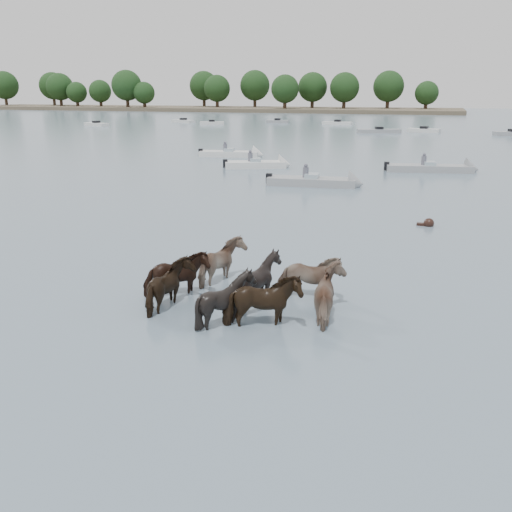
% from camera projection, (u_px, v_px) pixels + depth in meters
% --- Properties ---
extents(ground, '(400.00, 400.00, 0.00)m').
position_uv_depth(ground, '(215.00, 338.00, 12.65)').
color(ground, slate).
rests_on(ground, ground).
extents(shoreline, '(160.00, 30.00, 1.00)m').
position_uv_depth(shoreline, '(193.00, 109.00, 169.89)').
color(shoreline, '#4C4233').
rests_on(shoreline, ground).
extents(pony_herd, '(6.42, 4.50, 1.62)m').
position_uv_depth(pony_herd, '(245.00, 287.00, 14.44)').
color(pony_herd, black).
rests_on(pony_herd, ground).
extents(swimming_pony, '(0.72, 0.44, 0.44)m').
position_uv_depth(swimming_pony, '(428.00, 224.00, 23.21)').
color(swimming_pony, black).
rests_on(swimming_pony, ground).
extents(motorboat_a, '(5.22, 3.40, 1.92)m').
position_uv_depth(motorboat_a, '(265.00, 165.00, 41.09)').
color(motorboat_a, silver).
rests_on(motorboat_a, ground).
extents(motorboat_b, '(6.05, 2.12, 1.92)m').
position_uv_depth(motorboat_b, '(325.00, 182.00, 33.07)').
color(motorboat_b, gray).
rests_on(motorboat_b, ground).
extents(motorboat_c, '(6.69, 2.81, 1.92)m').
position_uv_depth(motorboat_c, '(441.00, 169.00, 38.92)').
color(motorboat_c, gray).
rests_on(motorboat_c, ground).
extents(motorboat_f, '(5.93, 2.52, 1.92)m').
position_uv_depth(motorboat_f, '(238.00, 154.00, 48.00)').
color(motorboat_f, silver).
rests_on(motorboat_f, ground).
extents(distant_flotilla, '(106.47, 23.55, 0.93)m').
position_uv_depth(distant_flotilla, '(407.00, 127.00, 84.33)').
color(distant_flotilla, silver).
rests_on(distant_flotilla, ground).
extents(treeline, '(150.49, 24.53, 12.56)m').
position_uv_depth(treeline, '(179.00, 87.00, 170.46)').
color(treeline, '#382619').
rests_on(treeline, ground).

